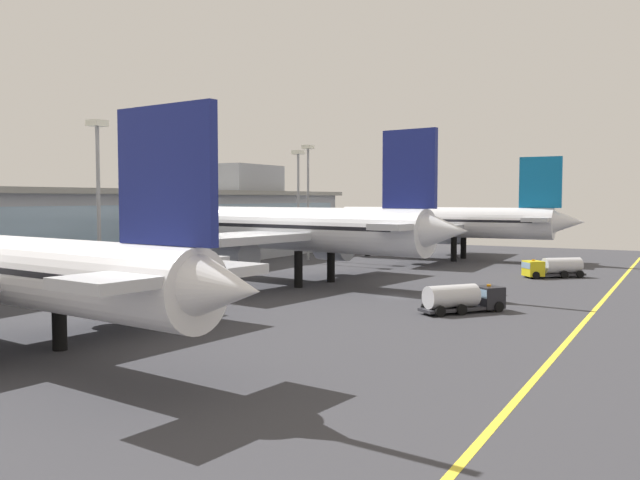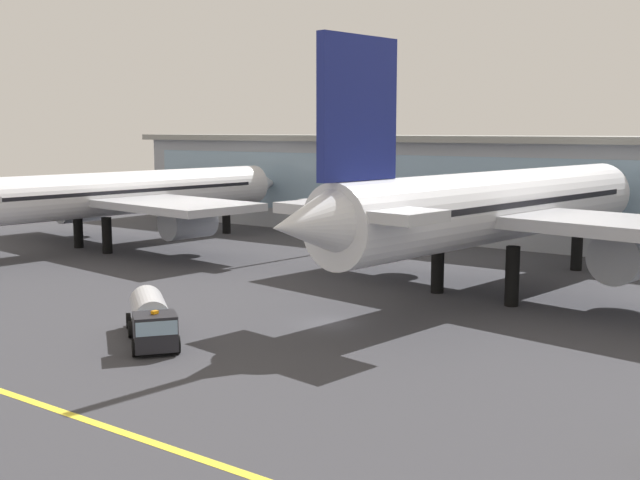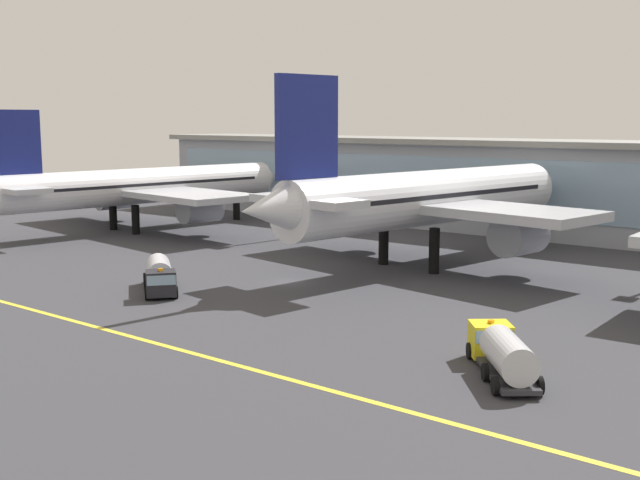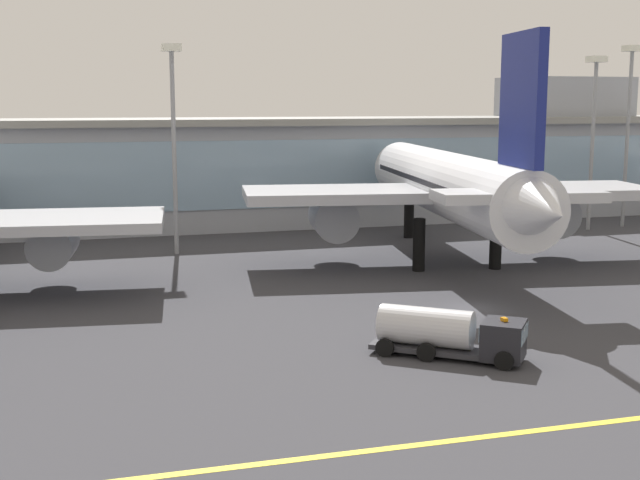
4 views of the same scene
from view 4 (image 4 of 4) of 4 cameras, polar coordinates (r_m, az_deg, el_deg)
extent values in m
plane|color=#38383D|center=(63.14, 10.29, -4.56)|extent=(180.00, 180.00, 0.00)
cube|color=#9399A3|center=(105.14, -0.92, 4.48)|extent=(123.78, 12.00, 12.19)
cube|color=#84A3BC|center=(99.28, 0.00, 4.55)|extent=(118.83, 0.20, 7.80)
cube|color=gray|center=(104.79, -0.93, 8.02)|extent=(126.78, 14.00, 0.80)
cube|color=#9399A3|center=(121.71, 16.14, 9.07)|extent=(16.00, 10.00, 6.00)
cylinder|color=#999EA8|center=(71.23, -17.54, -0.23)|extent=(4.20, 6.06, 3.55)
cylinder|color=black|center=(75.75, 6.69, -0.33)|extent=(1.10, 1.10, 4.74)
cylinder|color=black|center=(77.81, 11.76, -0.20)|extent=(1.10, 1.10, 4.74)
cylinder|color=black|center=(94.17, 6.02, 1.58)|extent=(1.10, 1.10, 4.74)
cylinder|color=silver|center=(79.07, 8.68, 3.72)|extent=(11.71, 40.27, 5.92)
cone|color=silver|center=(99.99, 5.17, 4.94)|extent=(6.35, 6.10, 5.62)
cone|color=silver|center=(58.39, 14.77, 1.98)|extent=(5.94, 7.18, 5.03)
cube|color=#84A3BC|center=(96.64, 5.63, 5.40)|extent=(5.00, 4.75, 1.78)
cube|color=black|center=(79.03, 8.69, 4.04)|extent=(10.83, 33.98, 0.47)
cube|color=#B7BAC1|center=(79.15, 8.67, 3.18)|extent=(38.71, 15.00, 0.95)
cylinder|color=#999EA8|center=(78.53, 0.91, 1.52)|extent=(4.86, 5.73, 4.14)
cylinder|color=#999EA8|center=(84.32, 15.26, 1.73)|extent=(4.86, 5.73, 4.14)
cube|color=navy|center=(62.09, 13.47, 9.17)|extent=(1.76, 7.20, 9.47)
cube|color=#B7BAC1|center=(62.46, 13.23, 2.92)|extent=(12.58, 6.11, 0.76)
cylinder|color=black|center=(51.68, 12.77, -7.15)|extent=(1.05, 0.91, 1.10)
cylinder|color=black|center=(49.22, 12.30, -7.97)|extent=(1.05, 0.91, 1.10)
cylinder|color=black|center=(52.49, 7.88, -6.74)|extent=(1.05, 0.91, 1.10)
cylinder|color=black|center=(50.07, 7.17, -7.52)|extent=(1.05, 0.91, 1.10)
cylinder|color=black|center=(53.11, 5.22, -6.50)|extent=(1.05, 0.91, 1.10)
cylinder|color=black|center=(50.71, 4.39, -7.26)|extent=(1.05, 0.91, 1.10)
cube|color=#2D2D33|center=(51.26, 7.73, -7.25)|extent=(7.41, 6.47, 0.30)
cube|color=black|center=(50.25, 12.27, -6.60)|extent=(3.44, 3.49, 2.20)
cube|color=#84A3BC|center=(50.12, 12.29, -6.06)|extent=(3.45, 3.46, 0.88)
cylinder|color=silver|center=(51.03, 7.17, -5.80)|extent=(5.82, 5.23, 2.30)
cube|color=orange|center=(49.93, 12.32, -5.25)|extent=(0.30, 0.40, 0.20)
cylinder|color=gray|center=(84.16, -9.80, 5.71)|extent=(0.44, 0.44, 19.73)
cube|color=silver|center=(84.16, -10.00, 12.66)|extent=(1.80, 1.80, 0.70)
cylinder|color=gray|center=(103.86, 17.88, 5.97)|extent=(0.44, 0.44, 19.41)
cube|color=silver|center=(103.83, 18.16, 11.51)|extent=(1.80, 1.80, 0.70)
cylinder|color=gray|center=(107.98, 20.00, 6.34)|extent=(0.44, 0.44, 20.78)
cube|color=silver|center=(108.05, 20.32, 12.02)|extent=(1.80, 1.80, 0.70)
camera|label=1|loc=(51.49, -77.62, -1.82)|focal=37.70mm
camera|label=2|loc=(59.67, 63.71, 2.92)|focal=43.49mm
camera|label=3|loc=(77.87, 75.93, 2.90)|focal=44.63mm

